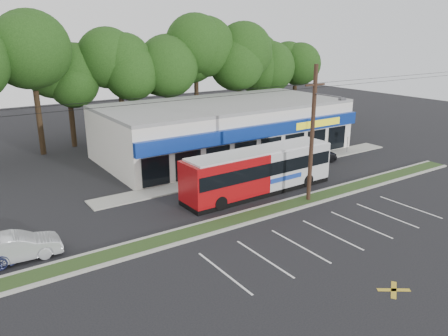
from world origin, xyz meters
TOP-DOWN VIEW (x-y plane):
  - ground at (0.00, 0.00)m, footprint 120.00×120.00m
  - grass_strip at (0.00, 1.00)m, footprint 40.00×1.60m
  - curb_south at (0.00, 0.15)m, footprint 40.00×0.25m
  - curb_north at (0.00, 1.85)m, footprint 40.00×0.25m
  - sidewalk at (5.00, 9.00)m, footprint 32.00×2.20m
  - strip_mall at (5.50, 15.91)m, footprint 25.00×12.55m
  - utility_pole at (2.83, 0.93)m, footprint 50.00×2.77m
  - lamp_post at (11.00, 8.80)m, footprint 0.30×0.30m
  - sign_post at (16.00, 8.57)m, footprint 0.45×0.10m
  - tree_line at (4.00, 26.00)m, footprint 46.76×6.76m
  - metrobus at (1.06, 4.50)m, footprint 13.06×3.05m
  - car_dark at (10.75, 8.04)m, footprint 4.70×2.46m
  - car_silver at (-16.71, 3.50)m, footprint 4.81×1.97m
  - pedestrian_a at (3.56, 7.89)m, footprint 0.67×0.54m
  - pedestrian_b at (3.17, 7.51)m, footprint 0.98×0.91m

SIDE VIEW (x-z plane):
  - ground at x=0.00m, z-range 0.00..0.00m
  - sidewalk at x=5.00m, z-range 0.00..0.10m
  - grass_strip at x=0.00m, z-range 0.00..0.12m
  - curb_south at x=0.00m, z-range 0.00..0.14m
  - curb_north at x=0.00m, z-range 0.00..0.14m
  - car_dark at x=10.75m, z-range 0.00..1.53m
  - car_silver at x=-16.71m, z-range 0.00..1.55m
  - pedestrian_a at x=3.56m, z-range 0.00..1.60m
  - pedestrian_b at x=3.17m, z-range 0.00..1.61m
  - sign_post at x=16.00m, z-range 0.44..2.67m
  - metrobus at x=1.06m, z-range 0.11..3.60m
  - strip_mall at x=5.50m, z-range 0.00..5.30m
  - lamp_post at x=11.00m, z-range 0.55..4.80m
  - utility_pole at x=2.83m, z-range 0.41..10.41m
  - tree_line at x=4.00m, z-range 2.50..14.33m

